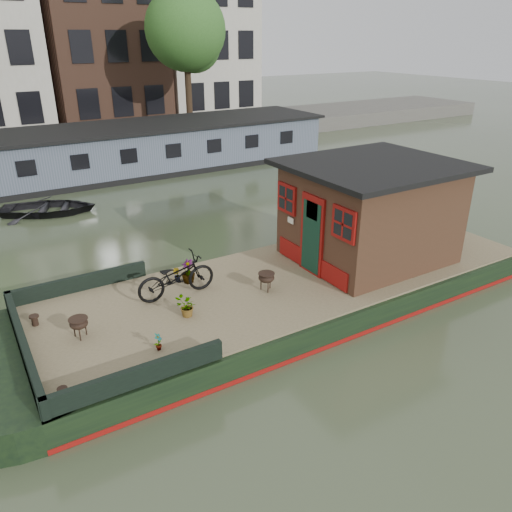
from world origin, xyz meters
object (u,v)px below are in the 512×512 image
cabin (370,211)px  dinghy (48,204)px  brazier_rear (79,328)px  bicycle (176,277)px  brazier_front (266,282)px  potted_plant_a (158,342)px

cabin → dinghy: 11.56m
cabin → dinghy: bearing=121.3°
brazier_rear → bicycle: bearing=14.7°
brazier_front → potted_plant_a: bearing=-162.1°
dinghy → bicycle: bearing=-151.2°
brazier_front → dinghy: size_ratio=0.13×
cabin → potted_plant_a: 6.24m
cabin → brazier_rear: 7.21m
cabin → brazier_front: (-3.16, -0.22, -1.02)m
bicycle → brazier_rear: size_ratio=4.28×
cabin → brazier_front: bearing=-176.0°
cabin → brazier_front: 3.32m
potted_plant_a → dinghy: 10.96m
bicycle → brazier_rear: 2.28m
bicycle → dinghy: bicycle is taller
potted_plant_a → brazier_front: 3.03m
cabin → potted_plant_a: (-6.04, -1.16, -1.06)m
cabin → dinghy: cabin is taller
brazier_rear → dinghy: brazier_rear is taller
brazier_front → cabin: bearing=4.0°
bicycle → brazier_front: bicycle is taller
cabin → brazier_front: cabin is taller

